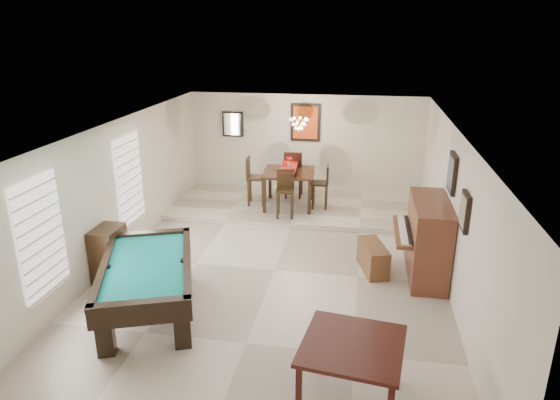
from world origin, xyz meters
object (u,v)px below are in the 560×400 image
(chandelier, at_px, (299,119))
(upright_piano, at_px, (418,238))
(pool_table, at_px, (148,288))
(piano_bench, at_px, (373,258))
(apothecary_chest, at_px, (109,254))
(dining_table, at_px, (289,186))
(dining_chair_west, at_px, (256,181))
(square_table, at_px, (351,372))
(dining_chair_south, at_px, (285,194))
(flower_vase, at_px, (289,161))
(dining_chair_north, at_px, (294,174))
(dining_chair_east, at_px, (320,187))

(chandelier, bearing_deg, upright_piano, -49.24)
(pool_table, height_order, piano_bench, pool_table)
(apothecary_chest, distance_m, dining_table, 4.69)
(dining_chair_west, bearing_deg, upright_piano, -134.11)
(chandelier, bearing_deg, square_table, -76.89)
(dining_chair_south, distance_m, dining_chair_west, 1.08)
(piano_bench, xyz_separation_m, flower_vase, (-1.97, 2.84, 0.97))
(dining_chair_west, bearing_deg, dining_chair_north, -53.26)
(dining_chair_north, distance_m, chandelier, 1.63)
(flower_vase, bearing_deg, dining_chair_south, -87.96)
(pool_table, distance_m, dining_table, 5.05)
(upright_piano, height_order, dining_table, upright_piano)
(square_table, xyz_separation_m, dining_chair_west, (-2.48, 6.25, 0.30))
(pool_table, relative_size, flower_vase, 9.94)
(pool_table, distance_m, upright_piano, 4.63)
(chandelier, bearing_deg, apothecary_chest, -124.64)
(dining_table, relative_size, flower_vase, 4.81)
(dining_chair_east, xyz_separation_m, chandelier, (-0.52, 0.06, 1.56))
(upright_piano, xyz_separation_m, apothecary_chest, (-5.28, -1.08, -0.21))
(square_table, bearing_deg, upright_piano, 73.10)
(dining_chair_east, bearing_deg, flower_vase, -91.52)
(upright_piano, xyz_separation_m, dining_chair_south, (-2.70, 2.12, -0.04))
(upright_piano, height_order, piano_bench, upright_piano)
(dining_table, height_order, chandelier, chandelier)
(square_table, distance_m, dining_chair_south, 5.79)
(piano_bench, distance_m, flower_vase, 3.59)
(apothecary_chest, distance_m, dining_chair_south, 4.12)
(upright_piano, relative_size, dining_chair_north, 1.39)
(piano_bench, distance_m, dining_chair_south, 2.90)
(square_table, distance_m, dining_chair_east, 6.35)
(apothecary_chest, height_order, chandelier, chandelier)
(dining_chair_east, bearing_deg, dining_chair_west, -91.40)
(dining_chair_south, height_order, dining_chair_east, dining_chair_south)
(dining_table, bearing_deg, apothecary_chest, -122.98)
(flower_vase, bearing_deg, pool_table, -106.67)
(pool_table, height_order, flower_vase, flower_vase)
(dining_table, height_order, dining_chair_south, dining_chair_south)
(square_table, distance_m, flower_vase, 6.54)
(flower_vase, distance_m, dining_chair_south, 0.92)
(flower_vase, distance_m, chandelier, 1.00)
(upright_piano, xyz_separation_m, dining_chair_west, (-3.52, 2.83, 0.01))
(upright_piano, relative_size, flower_vase, 6.74)
(dining_chair_west, height_order, dining_chair_east, dining_chair_west)
(dining_table, distance_m, chandelier, 1.61)
(square_table, xyz_separation_m, dining_chair_north, (-1.67, 6.98, 0.32))
(dining_chair_east, bearing_deg, upright_piano, 32.68)
(piano_bench, height_order, dining_chair_west, dining_chair_west)
(dining_chair_west, bearing_deg, piano_bench, -140.93)
(apothecary_chest, relative_size, chandelier, 1.61)
(upright_piano, xyz_separation_m, dining_table, (-2.73, 2.85, -0.08))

